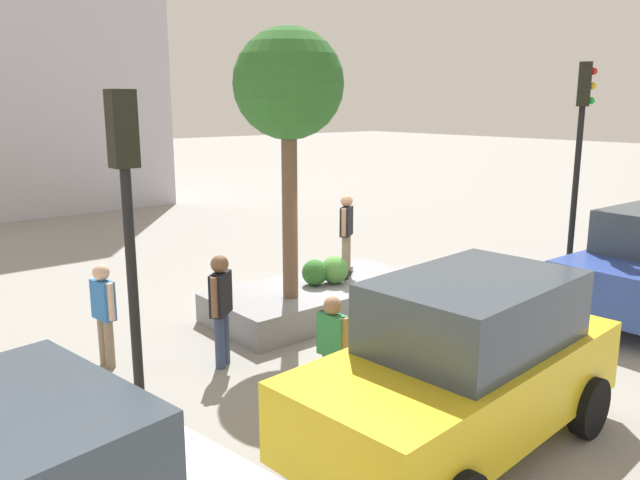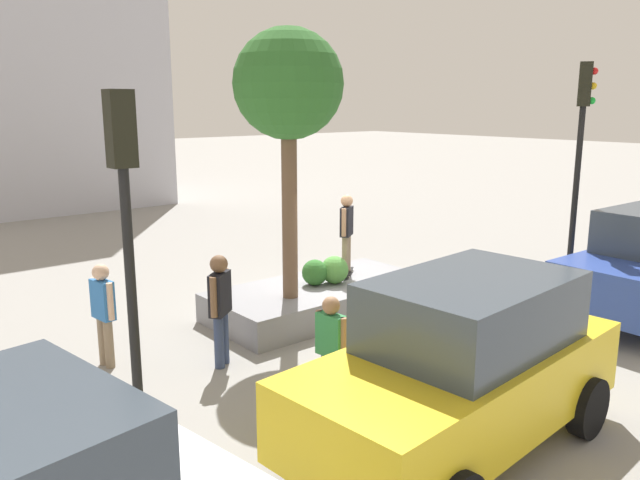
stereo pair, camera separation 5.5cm
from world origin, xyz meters
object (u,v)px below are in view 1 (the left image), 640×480
Objects in this scene: plaza_tree at (289,88)px; traffic_light_corner at (127,210)px; skateboard at (346,272)px; skateboarder at (346,228)px; planter_ledge at (320,298)px; passerby_with_bag at (104,308)px; traffic_light_median at (580,143)px; taxi_cab at (464,365)px; pedestrian_crossing at (221,303)px; bystander_watching at (332,344)px.

plaza_tree is 4.67m from traffic_light_corner.
skateboard is 0.95m from skateboarder.
plaza_tree reaches higher than planter_ledge.
traffic_light_corner is at bearing 77.35° from passerby_with_bag.
traffic_light_median is at bearing 140.22° from skateboarder.
taxi_cab is 2.59× the size of pedestrian_crossing.
plaza_tree is 1.14× the size of traffic_light_corner.
traffic_light_corner is 2.54× the size of passerby_with_bag.
traffic_light_corner is at bearing 34.73° from pedestrian_crossing.
traffic_light_median reaches higher than skateboarder.
taxi_cab is (2.82, 5.16, -0.50)m from skateboarder.
bystander_watching is (-2.40, 0.77, -1.98)m from traffic_light_corner.
bystander_watching is (1.51, 2.90, -3.41)m from plaza_tree.
plaza_tree is 6.41× the size of skateboard.
skateboard is at bearing -134.51° from bystander_watching.
taxi_cab reaches higher than bystander_watching.
taxi_cab is at bearing 114.73° from passerby_with_bag.
passerby_with_bag is (-0.56, -2.51, -1.93)m from traffic_light_corner.
skateboarder is 4.96m from traffic_light_median.
skateboarder is at bearing -165.42° from plaza_tree.
passerby_with_bag is (2.33, -5.07, -0.11)m from taxi_cab.
pedestrian_crossing is (2.86, 1.03, 0.76)m from planter_ledge.
skateboarder is at bearing -155.55° from traffic_light_corner.
planter_ledge is at bearing -111.37° from taxi_cab.
traffic_light_corner is at bearing 24.45° from skateboard.
skateboard is at bearing -39.78° from traffic_light_median.
traffic_light_corner is (3.90, 2.13, -1.43)m from plaza_tree.
pedestrian_crossing reaches higher than planter_ledge.
passerby_with_bag is at bearing -6.50° from plaza_tree.
plaza_tree is 3.32m from skateboarder.
skateboarder is 3.97m from pedestrian_crossing.
bystander_watching reaches higher than planter_ledge.
traffic_light_corner is 3.21m from bystander_watching.
skateboard is 0.16× the size of taxi_cab.
pedestrian_crossing is at bearing 18.20° from skateboard.
bystander_watching is (0.50, -1.79, -0.16)m from taxi_cab.
planter_ledge is at bearing 178.47° from passerby_with_bag.
bystander_watching is at bearing 162.13° from traffic_light_corner.
skateboarder is 4.77m from bystander_watching.
traffic_light_median is at bearing 140.22° from skateboard.
skateboarder is 6.41m from traffic_light_corner.
plaza_tree is at bearing -24.96° from traffic_light_median.
traffic_light_corner is 9.30m from traffic_light_median.
traffic_light_median is at bearing 161.70° from passerby_with_bag.
traffic_light_corner reaches higher than taxi_cab.
bystander_watching is at bearing 3.30° from traffic_light_median.
pedestrian_crossing is (1.93, 0.76, -3.28)m from plaza_tree.
taxi_cab reaches higher than passerby_with_bag.
taxi_cab is (2.82, 5.16, 0.45)m from skateboard.
plaza_tree is 1.03× the size of taxi_cab.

